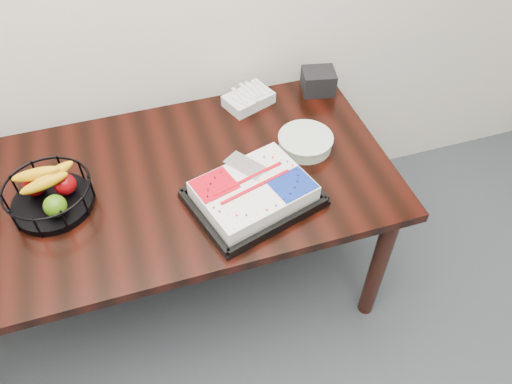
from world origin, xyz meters
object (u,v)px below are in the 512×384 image
object	(u,v)px
cake_tray	(253,193)
fruit_basket	(49,193)
table	(159,198)
plate_stack	(305,142)
napkin_box	(318,81)

from	to	relation	value
cake_tray	fruit_basket	bearing A→B (deg)	164.24
table	plate_stack	xyz separation A→B (m)	(0.61, 0.01, 0.11)
cake_tray	plate_stack	world-z (taller)	cake_tray
table	plate_stack	distance (m)	0.62
cake_tray	table	bearing A→B (deg)	148.51
napkin_box	cake_tray	bearing A→B (deg)	-130.96
table	napkin_box	size ratio (longest dim) A/B	12.64
table	fruit_basket	xyz separation A→B (m)	(-0.37, -0.00, 0.15)
table	fruit_basket	size ratio (longest dim) A/B	5.91
plate_stack	napkin_box	world-z (taller)	napkin_box
napkin_box	plate_stack	bearing A→B (deg)	-119.79
cake_tray	plate_stack	bearing A→B (deg)	36.89
fruit_basket	napkin_box	size ratio (longest dim) A/B	2.14
cake_tray	napkin_box	bearing A→B (deg)	49.04
table	fruit_basket	distance (m)	0.40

